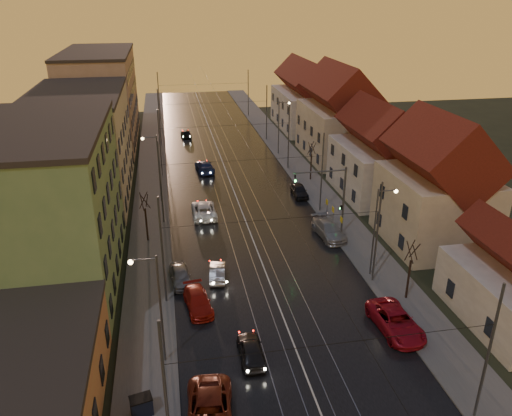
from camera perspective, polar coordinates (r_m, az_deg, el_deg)
ground at (r=34.43m, az=5.26°, el=-17.48°), size 160.00×160.00×0.00m
road at (r=69.15m, az=-3.50°, el=4.36°), size 16.00×120.00×0.04m
sidewalk_left at (r=68.75m, az=-11.81°, el=3.83°), size 4.00×120.00×0.15m
sidewalk_right at (r=70.94m, az=4.57°, el=4.87°), size 4.00×120.00×0.15m
tram_rail_0 at (r=68.93m, az=-5.32°, el=4.27°), size 0.06×120.00×0.03m
tram_rail_1 at (r=69.06m, az=-4.13°, el=4.34°), size 0.06×120.00×0.03m
tram_rail_2 at (r=69.23m, az=-2.86°, el=4.43°), size 0.06×120.00×0.03m
tram_rail_3 at (r=69.41m, az=-1.69°, el=4.50°), size 0.06×120.00×0.03m
apartment_left_0 at (r=32.13m, az=-27.05°, el=-18.71°), size 10.00×14.00×4.50m
apartment_left_1 at (r=43.24m, az=-22.76°, el=-0.23°), size 10.00×18.00×13.00m
apartment_left_2 at (r=62.00m, az=-19.28°, el=6.63°), size 10.00×20.00×12.00m
apartment_left_3 at (r=84.96m, az=-17.25°, el=11.83°), size 10.00×24.00×14.00m
house_right_1 at (r=49.93m, az=19.95°, el=1.97°), size 8.67×10.20×10.80m
house_right_2 at (r=61.07m, az=13.98°, el=5.67°), size 9.18×12.24×9.20m
house_right_3 at (r=74.18m, az=9.44°, el=10.05°), size 9.18×14.28×11.50m
house_right_4 at (r=91.10m, az=5.63°, el=12.21°), size 9.18×16.32×10.00m
catenary_pole_l_0 at (r=26.13m, az=-10.28°, el=-20.53°), size 0.16×0.16×9.00m
catenary_pole_r_0 at (r=30.75m, az=25.00°, el=-14.96°), size 0.16×0.16×9.00m
catenary_pole_l_1 at (r=38.43m, az=-10.64°, el=-4.96°), size 0.16×0.16×9.00m
catenary_pole_r_1 at (r=41.70m, az=13.68°, el=-2.88°), size 0.16×0.16×9.00m
catenary_pole_l_2 at (r=52.16m, az=-10.82°, el=2.77°), size 0.16×0.16×9.00m
catenary_pole_r_2 at (r=54.62m, az=7.53°, el=3.94°), size 0.16×0.16×9.00m
catenary_pole_l_3 at (r=66.44m, az=-10.92°, el=7.23°), size 0.16×0.16×9.00m
catenary_pole_r_3 at (r=68.39m, az=3.76°, el=8.06°), size 0.16×0.16×9.00m
catenary_pole_l_4 at (r=80.98m, az=-10.98°, el=10.10°), size 0.16×0.16×9.00m
catenary_pole_r_4 at (r=82.59m, az=1.22°, el=10.77°), size 0.16×0.16×9.00m
catenary_pole_l_5 at (r=98.61m, az=-11.04°, el=12.43°), size 0.16×0.16×9.00m
catenary_pole_r_5 at (r=99.94m, az=-0.89°, el=12.98°), size 0.16×0.16×9.00m
street_lamp_0 at (r=32.21m, az=-11.47°, el=-10.25°), size 1.75×0.32×8.00m
street_lamp_1 at (r=42.56m, az=13.82°, el=-1.77°), size 1.75×0.32×8.00m
street_lamp_2 at (r=57.72m, az=-11.39°, el=5.15°), size 1.75×0.32×8.00m
street_lamp_3 at (r=75.00m, az=2.85°, el=9.76°), size 1.75×0.32×8.00m
traffic_light_mast at (r=49.08m, az=8.95°, el=1.70°), size 5.30×0.32×7.20m
bare_tree_0 at (r=49.26m, az=-12.46°, el=-1.16°), size 1.09×1.09×5.11m
bare_tree_1 at (r=40.93m, az=17.13°, el=-7.01°), size 1.09×1.09×5.11m
bare_tree_2 at (r=64.81m, az=6.33°, el=5.25°), size 1.09×1.09×5.11m
driving_car_0 at (r=34.39m, az=-0.57°, el=-15.94°), size 1.65×3.99×1.35m
driving_car_1 at (r=42.95m, az=-4.42°, el=-7.31°), size 1.75×3.85×1.22m
driving_car_2 at (r=54.61m, az=-5.97°, el=-0.21°), size 2.54×5.45×1.51m
driving_car_3 at (r=68.59m, az=-5.89°, el=4.77°), size 2.61×5.41×1.52m
driving_car_4 at (r=85.96m, az=-8.01°, el=8.42°), size 1.86×4.03×1.34m
parked_left_1 at (r=30.39m, az=-5.34°, el=-22.26°), size 3.16×5.90×1.58m
parked_left_2 at (r=39.31m, az=-6.65°, el=-10.54°), size 2.36×4.64×1.29m
parked_left_3 at (r=42.64m, az=-8.62°, el=-7.66°), size 2.02×4.17×1.37m
parked_right_0 at (r=38.08m, az=15.68°, el=-12.38°), size 2.85×5.68×1.54m
parked_right_1 at (r=50.31m, az=8.32°, el=-2.47°), size 2.67×5.47×1.53m
parked_right_2 at (r=60.02m, az=4.98°, el=1.99°), size 1.76×4.12×1.39m
dumpster at (r=31.43m, az=-12.95°, el=-21.21°), size 1.35×1.05×1.10m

